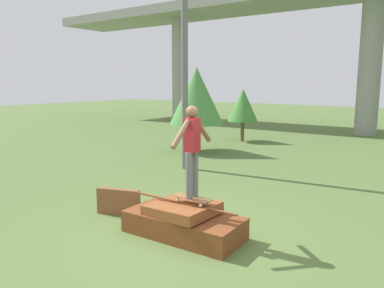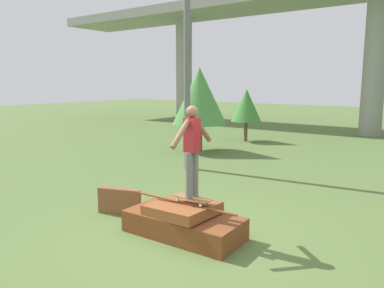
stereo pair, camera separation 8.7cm
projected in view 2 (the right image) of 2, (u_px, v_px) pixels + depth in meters
name	position (u px, v px, depth m)	size (l,w,h in m)	color
ground_plane	(184.00, 235.00, 6.72)	(80.00, 80.00, 0.00)	#567038
scrap_pile	(183.00, 221.00, 6.68)	(2.16, 1.04, 0.63)	brown
scrap_plank_loose	(119.00, 201.00, 7.76)	(0.92, 0.43, 0.54)	brown
skateboard	(192.00, 198.00, 6.58)	(0.74, 0.25, 0.09)	brown
skater	(192.00, 145.00, 6.42)	(0.23, 1.08, 1.61)	slate
highway_overpass	(380.00, 2.00, 18.37)	(44.00, 4.23, 7.65)	gray
utility_pole	(187.00, 61.00, 11.41)	(1.30, 0.20, 6.47)	slate
tree_behind_right	(199.00, 96.00, 14.59)	(2.13, 2.13, 3.30)	brown
tree_mid_back	(246.00, 105.00, 17.22)	(1.40, 1.40, 2.42)	brown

